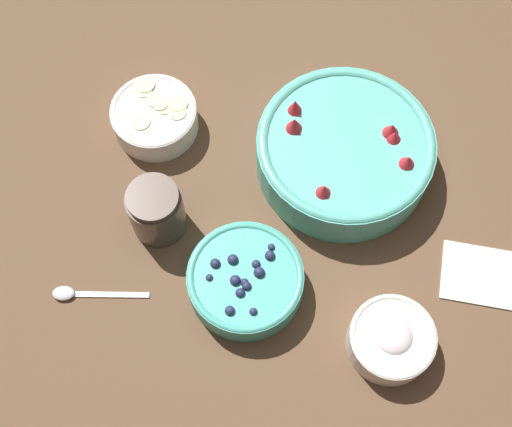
{
  "coord_description": "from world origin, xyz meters",
  "views": [
    {
      "loc": [
        0.07,
        0.38,
        0.98
      ],
      "look_at": [
        0.09,
        -0.03,
        0.04
      ],
      "focal_mm": 50.0,
      "sensor_mm": 36.0,
      "label": 1
    }
  ],
  "objects_px": {
    "jar_chocolate": "(157,211)",
    "bowl_strawberries": "(345,151)",
    "bowl_bananas": "(155,116)",
    "bowl_blueberries": "(245,280)",
    "bowl_cream": "(391,339)"
  },
  "relations": [
    {
      "from": "bowl_blueberries",
      "to": "bowl_cream",
      "type": "distance_m",
      "value": 0.22
    },
    {
      "from": "bowl_cream",
      "to": "jar_chocolate",
      "type": "distance_m",
      "value": 0.37
    },
    {
      "from": "bowl_blueberries",
      "to": "bowl_cream",
      "type": "bearing_deg",
      "value": 159.94
    },
    {
      "from": "bowl_strawberries",
      "to": "bowl_cream",
      "type": "xyz_separation_m",
      "value": [
        -0.07,
        0.28,
        -0.01
      ]
    },
    {
      "from": "jar_chocolate",
      "to": "bowl_strawberries",
      "type": "bearing_deg",
      "value": -157.18
    },
    {
      "from": "bowl_blueberries",
      "to": "bowl_bananas",
      "type": "height_order",
      "value": "bowl_blueberries"
    },
    {
      "from": "bowl_bananas",
      "to": "bowl_strawberries",
      "type": "bearing_deg",
      "value": 169.61
    },
    {
      "from": "bowl_bananas",
      "to": "bowl_cream",
      "type": "distance_m",
      "value": 0.49
    },
    {
      "from": "bowl_bananas",
      "to": "jar_chocolate",
      "type": "height_order",
      "value": "jar_chocolate"
    },
    {
      "from": "bowl_bananas",
      "to": "jar_chocolate",
      "type": "relative_size",
      "value": 1.4
    },
    {
      "from": "bowl_strawberries",
      "to": "bowl_cream",
      "type": "distance_m",
      "value": 0.29
    },
    {
      "from": "bowl_blueberries",
      "to": "bowl_strawberries",
      "type": "bearing_deg",
      "value": -123.62
    },
    {
      "from": "bowl_blueberries",
      "to": "jar_chocolate",
      "type": "bearing_deg",
      "value": -34.78
    },
    {
      "from": "bowl_strawberries",
      "to": "jar_chocolate",
      "type": "xyz_separation_m",
      "value": [
        0.27,
        0.11,
        -0.0
      ]
    },
    {
      "from": "bowl_strawberries",
      "to": "bowl_bananas",
      "type": "bearing_deg",
      "value": -10.39
    }
  ]
}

